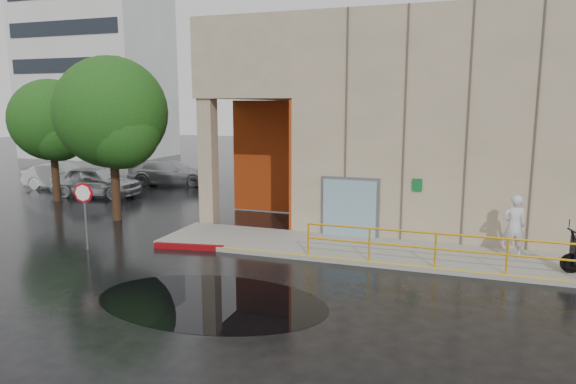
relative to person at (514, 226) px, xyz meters
name	(u,v)px	position (x,y,z in m)	size (l,w,h in m)	color
ground	(292,297)	(-5.50, -5.03, -1.11)	(120.00, 120.00, 0.00)	black
sidewalk	(460,259)	(-1.50, -0.53, -1.04)	(20.00, 3.00, 0.15)	gray
building	(496,119)	(-0.40, 5.96, 3.09)	(20.00, 10.17, 8.00)	gray
guardrail	(470,252)	(-1.25, -1.88, -0.43)	(9.56, 0.06, 1.03)	#D99A0B
distant_building	(97,74)	(-33.50, 22.95, 6.39)	(12.00, 8.08, 15.00)	silver
person	(514,226)	(0.00, 0.00, 0.00)	(0.70, 0.46, 1.93)	silver
stop_sign	(84,200)	(-13.30, -3.19, 0.56)	(0.68, 0.16, 2.26)	slate
red_curb	(189,247)	(-10.10, -2.09, -1.02)	(2.40, 0.18, 0.18)	maroon
puddle	(211,301)	(-7.29, -5.95, -1.11)	(5.92, 3.65, 0.01)	black
car_a	(96,181)	(-19.72, 5.22, -0.31)	(1.90, 4.73, 1.61)	silver
car_b	(63,176)	(-23.16, 6.62, -0.38)	(1.55, 4.44, 1.46)	silver
car_c	(171,172)	(-18.08, 9.92, -0.37)	(2.09, 5.13, 1.49)	#9B9CA1
tree_near	(114,117)	(-15.00, 0.80, 3.16)	(4.50, 4.50, 6.71)	black
tree_far	(53,123)	(-20.60, 3.48, 2.75)	(3.95, 3.95, 6.00)	black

